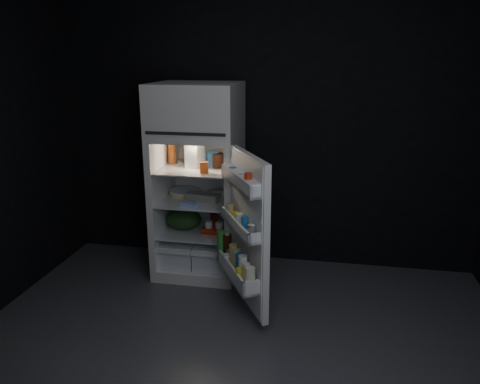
% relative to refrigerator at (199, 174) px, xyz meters
% --- Properties ---
extents(floor, '(4.00, 3.40, 0.00)m').
position_rel_refrigerator_xyz_m(floor, '(0.59, -1.32, -0.96)').
color(floor, '#48484D').
rests_on(floor, ground).
extents(wall_back, '(4.00, 0.00, 2.70)m').
position_rel_refrigerator_xyz_m(wall_back, '(0.59, 0.38, 0.39)').
color(wall_back, black).
rests_on(wall_back, ground).
extents(wall_front, '(4.00, 0.00, 2.70)m').
position_rel_refrigerator_xyz_m(wall_front, '(0.59, -3.02, 0.39)').
color(wall_front, black).
rests_on(wall_front, ground).
extents(refrigerator, '(0.76, 0.71, 1.78)m').
position_rel_refrigerator_xyz_m(refrigerator, '(0.00, 0.00, 0.00)').
color(refrigerator, white).
rests_on(refrigerator, ground).
extents(fridge_door, '(0.52, 0.72, 1.22)m').
position_rel_refrigerator_xyz_m(fridge_door, '(0.56, -0.70, -0.28)').
color(fridge_door, white).
rests_on(fridge_door, ground).
extents(milk_jug, '(0.16, 0.16, 0.24)m').
position_rel_refrigerator_xyz_m(milk_jug, '(-0.02, -0.04, 0.19)').
color(milk_jug, white).
rests_on(milk_jug, refrigerator).
extents(mayo_jar, '(0.15, 0.15, 0.14)m').
position_rel_refrigerator_xyz_m(mayo_jar, '(0.13, 0.02, 0.14)').
color(mayo_jar, '#1C599B').
rests_on(mayo_jar, refrigerator).
extents(jam_jar, '(0.15, 0.15, 0.13)m').
position_rel_refrigerator_xyz_m(jam_jar, '(0.18, 0.00, 0.14)').
color(jam_jar, black).
rests_on(jam_jar, refrigerator).
extents(amber_bottle, '(0.10, 0.10, 0.22)m').
position_rel_refrigerator_xyz_m(amber_bottle, '(-0.27, 0.08, 0.18)').
color(amber_bottle, '#C0531E').
rests_on(amber_bottle, refrigerator).
extents(small_carton, '(0.09, 0.07, 0.10)m').
position_rel_refrigerator_xyz_m(small_carton, '(0.12, -0.23, 0.12)').
color(small_carton, '#D15218').
rests_on(small_carton, refrigerator).
extents(egg_carton, '(0.32, 0.17, 0.07)m').
position_rel_refrigerator_xyz_m(egg_carton, '(0.06, -0.09, -0.19)').
color(egg_carton, gray).
rests_on(egg_carton, refrigerator).
extents(pie, '(0.31, 0.31, 0.04)m').
position_rel_refrigerator_xyz_m(pie, '(-0.16, 0.07, -0.21)').
color(pie, tan).
rests_on(pie, refrigerator).
extents(flat_package, '(0.17, 0.12, 0.04)m').
position_rel_refrigerator_xyz_m(flat_package, '(-0.01, -0.28, -0.21)').
color(flat_package, '#8BA6D8').
rests_on(flat_package, refrigerator).
extents(wrapped_pkg, '(0.16, 0.15, 0.05)m').
position_rel_refrigerator_xyz_m(wrapped_pkg, '(0.15, 0.12, -0.20)').
color(wrapped_pkg, beige).
rests_on(wrapped_pkg, refrigerator).
extents(produce_bag, '(0.34, 0.29, 0.20)m').
position_rel_refrigerator_xyz_m(produce_bag, '(-0.14, -0.05, -0.43)').
color(produce_bag, '#193815').
rests_on(produce_bag, refrigerator).
extents(yogurt_tray, '(0.24, 0.14, 0.05)m').
position_rel_refrigerator_xyz_m(yogurt_tray, '(0.18, -0.10, -0.50)').
color(yogurt_tray, '#A7250E').
rests_on(yogurt_tray, refrigerator).
extents(small_can_red, '(0.09, 0.09, 0.09)m').
position_rel_refrigerator_xyz_m(small_can_red, '(0.10, 0.16, -0.48)').
color(small_can_red, '#A7250E').
rests_on(small_can_red, refrigerator).
extents(small_can_silver, '(0.09, 0.09, 0.09)m').
position_rel_refrigerator_xyz_m(small_can_silver, '(0.25, 0.08, -0.48)').
color(small_can_silver, '#B6B7BB').
rests_on(small_can_silver, refrigerator).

